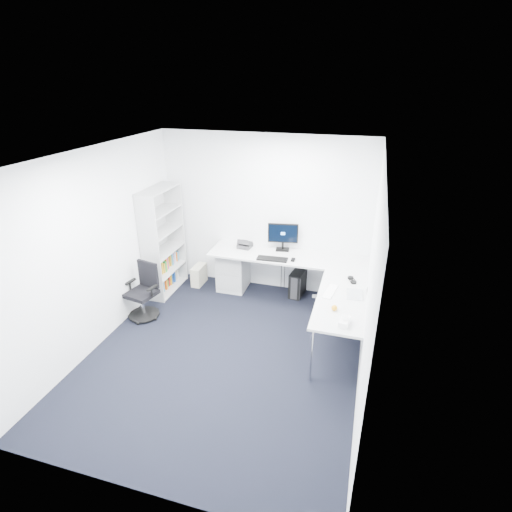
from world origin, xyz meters
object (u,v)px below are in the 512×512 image
(bookshelf, at_px, (163,241))
(task_chair, at_px, (141,292))
(l_desk, at_px, (286,287))
(monitor, at_px, (283,237))
(laptop, at_px, (355,288))

(bookshelf, xyz_separation_m, task_chair, (0.07, -0.92, -0.48))
(l_desk, relative_size, monitor, 5.39)
(l_desk, relative_size, task_chair, 3.08)
(l_desk, distance_m, bookshelf, 2.24)
(task_chair, distance_m, laptop, 3.23)
(task_chair, relative_size, monitor, 1.75)
(monitor, bearing_deg, l_desk, -80.29)
(monitor, relative_size, laptop, 1.63)
(bookshelf, xyz_separation_m, laptop, (3.26, -0.72, -0.02))
(task_chair, distance_m, monitor, 2.46)
(l_desk, bearing_deg, monitor, 109.23)
(bookshelf, height_order, monitor, bookshelf)
(bookshelf, height_order, laptop, bookshelf)
(bookshelf, distance_m, monitor, 2.05)
(l_desk, height_order, bookshelf, bookshelf)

